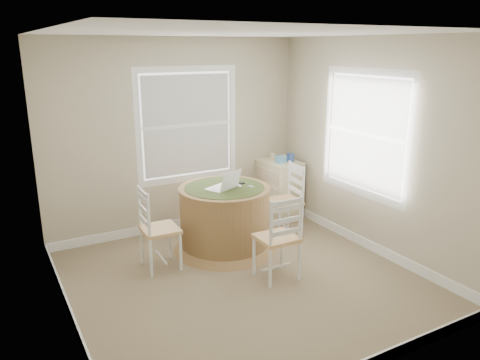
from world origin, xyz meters
TOP-DOWN VIEW (x-y plane):
  - room at (0.17, 0.16)m, footprint 3.64×3.64m
  - round_table at (0.22, 0.84)m, footprint 1.31×1.31m
  - chair_left at (-0.67, 0.73)m, footprint 0.42×0.44m
  - chair_near at (0.35, -0.13)m, footprint 0.43×0.41m
  - chair_right at (1.14, 0.87)m, footprint 0.44×0.46m
  - laptop at (0.18, 0.79)m, footprint 0.45×0.43m
  - mouse at (0.39, 0.78)m, footprint 0.07×0.11m
  - phone at (0.52, 0.70)m, footprint 0.05×0.09m
  - keys at (0.48, 0.85)m, footprint 0.06×0.05m
  - corner_chest at (1.49, 1.52)m, footprint 0.53×0.67m
  - tissue_box at (1.43, 1.40)m, footprint 0.13×0.13m
  - box_yellow at (1.58, 1.57)m, footprint 0.16×0.11m
  - box_blue at (1.62, 1.40)m, footprint 0.09×0.09m
  - cup_cream at (1.45, 1.67)m, footprint 0.07×0.07m

SIDE VIEW (x-z plane):
  - corner_chest at x=1.49m, z-range 0.00..0.85m
  - round_table at x=0.22m, z-range 0.03..0.85m
  - chair_left at x=-0.67m, z-range 0.00..0.95m
  - chair_near at x=0.35m, z-range 0.00..0.95m
  - chair_right at x=1.14m, z-range 0.00..0.95m
  - phone at x=0.52m, z-range 0.80..0.82m
  - keys at x=0.48m, z-range 0.80..0.83m
  - mouse at x=0.39m, z-range 0.80..0.84m
  - laptop at x=0.18m, z-range 0.72..0.97m
  - box_yellow at x=1.58m, z-range 0.85..0.91m
  - cup_cream at x=1.45m, z-range 0.85..0.94m
  - tissue_box at x=1.43m, z-range 0.85..0.95m
  - box_blue at x=1.62m, z-range 0.85..0.97m
  - room at x=0.17m, z-range -0.02..2.62m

